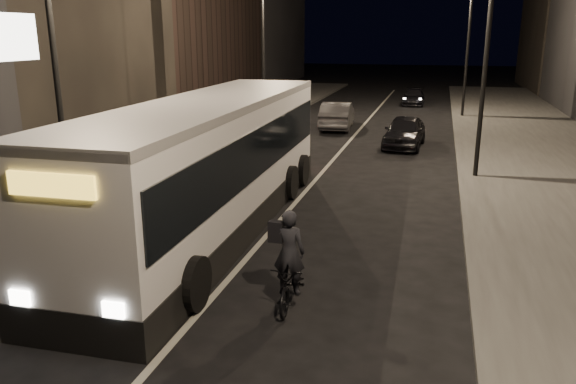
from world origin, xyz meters
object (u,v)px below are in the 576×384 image
Objects in this scene: car_mid at (337,115)px; car_far at (414,97)px; city_bus at (211,160)px; streetlight_left_near at (60,24)px; streetlight_left_far at (267,29)px; streetlight_right_mid at (481,26)px; streetlight_right_far at (465,29)px; cyclist_on_bicycle at (291,274)px; car_near at (405,132)px.

car_mid reaches higher than car_far.
car_far is at bearing 81.41° from city_bus.
streetlight_left_near is 18.00m from streetlight_left_far.
streetlight_left_far is at bearing 90.00° from streetlight_left_near.
city_bus is 29.84m from car_far.
streetlight_right_far is at bearing 90.00° from streetlight_right_mid.
car_mid is 1.17× the size of car_far.
streetlight_right_far is at bearing -63.99° from car_far.
streetlight_right_mid is 4.04× the size of cyclist_on_bicycle.
streetlight_right_far is at bearing -141.80° from car_mid.
streetlight_left_far reaches higher than car_near.
car_near reaches higher than car_far.
car_near is 0.92× the size of car_mid.
streetlight_right_far reaches higher than car_near.
streetlight_right_far is 10.11m from car_mid.
streetlight_right_mid is 1.00× the size of streetlight_left_far.
streetlight_left_far is 1.78× the size of car_mid.
car_far is (3.90, 29.56, -1.34)m from city_bus.
car_mid is at bearing 77.23° from streetlight_left_near.
streetlight_right_far is 24.61m from city_bus.
streetlight_right_mid is 1.00× the size of streetlight_left_near.
streetlight_left_far is 6.14m from car_mid.
streetlight_right_mid is at bearing -43.16° from streetlight_left_far.
city_bus is at bearing 84.38° from car_mid.
car_near is at bearing 70.60° from city_bus.
car_far is (0.68, 33.44, -0.10)m from cyclist_on_bicycle.
streetlight_right_mid reaches higher than car_far.
car_near is (8.02, 13.60, -4.64)m from streetlight_left_near.
streetlight_left_near reaches higher than city_bus.
streetlight_left_near is at bearing 152.58° from cyclist_on_bicycle.
car_mid is at bearing 87.85° from city_bus.
city_bus is (-6.93, -7.36, -3.46)m from streetlight_right_mid.
streetlight_right_far is 11.69m from car_near.
city_bus is 3.10× the size of car_near.
car_far is (-3.04, 22.20, -4.80)m from streetlight_right_mid.
car_mid is (4.05, -0.11, -4.61)m from streetlight_left_far.
streetlight_left_near is at bearing -171.33° from city_bus.
streetlight_right_mid is at bearing 45.63° from city_bus.
car_far is (3.58, 12.31, -0.19)m from car_mid.
car_mid is at bearing -1.57° from streetlight_left_far.
car_near is (1.07, 16.84, 0.05)m from cyclist_on_bicycle.
streetlight_right_mid is at bearing -90.00° from streetlight_right_far.
cyclist_on_bicycle is 0.44× the size of car_mid.
streetlight_right_mid is 7.74m from car_near.
car_far is (7.63, 12.20, -4.80)m from streetlight_left_far.
streetlight_right_mid is 10.68m from city_bus.
streetlight_left_far is at bearing 154.67° from car_near.
streetlight_right_far is 1.00× the size of streetlight_left_near.
car_far is at bearing 86.40° from cyclist_on_bicycle.
streetlight_right_mid and streetlight_right_far have the same top height.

